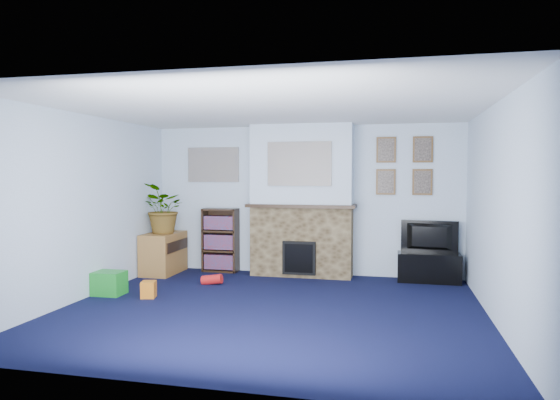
% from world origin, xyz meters
% --- Properties ---
extents(floor, '(5.00, 4.50, 0.01)m').
position_xyz_m(floor, '(0.00, 0.00, 0.00)').
color(floor, black).
rests_on(floor, ground).
extents(ceiling, '(5.00, 4.50, 0.01)m').
position_xyz_m(ceiling, '(0.00, 0.00, 2.40)').
color(ceiling, white).
rests_on(ceiling, wall_back).
extents(wall_back, '(5.00, 0.04, 2.40)m').
position_xyz_m(wall_back, '(0.00, 2.25, 1.20)').
color(wall_back, silver).
rests_on(wall_back, ground).
extents(wall_front, '(5.00, 0.04, 2.40)m').
position_xyz_m(wall_front, '(0.00, -2.25, 1.20)').
color(wall_front, silver).
rests_on(wall_front, ground).
extents(wall_left, '(0.04, 4.50, 2.40)m').
position_xyz_m(wall_left, '(-2.50, 0.00, 1.20)').
color(wall_left, silver).
rests_on(wall_left, ground).
extents(wall_right, '(0.04, 4.50, 2.40)m').
position_xyz_m(wall_right, '(2.50, 0.00, 1.20)').
color(wall_right, silver).
rests_on(wall_right, ground).
extents(chimney_breast, '(1.72, 0.50, 2.40)m').
position_xyz_m(chimney_breast, '(0.00, 2.05, 1.18)').
color(chimney_breast, brown).
rests_on(chimney_breast, ground).
extents(collage_main, '(1.00, 0.03, 0.68)m').
position_xyz_m(collage_main, '(0.00, 1.84, 1.78)').
color(collage_main, gray).
rests_on(collage_main, chimney_breast).
extents(collage_left, '(0.90, 0.03, 0.58)m').
position_xyz_m(collage_left, '(-1.55, 2.23, 1.78)').
color(collage_left, gray).
rests_on(collage_left, wall_back).
extents(portrait_tl, '(0.30, 0.03, 0.40)m').
position_xyz_m(portrait_tl, '(1.30, 2.23, 2.00)').
color(portrait_tl, brown).
rests_on(portrait_tl, wall_back).
extents(portrait_tr, '(0.30, 0.03, 0.40)m').
position_xyz_m(portrait_tr, '(1.85, 2.23, 2.00)').
color(portrait_tr, brown).
rests_on(portrait_tr, wall_back).
extents(portrait_bl, '(0.30, 0.03, 0.40)m').
position_xyz_m(portrait_bl, '(1.30, 2.23, 1.50)').
color(portrait_bl, brown).
rests_on(portrait_bl, wall_back).
extents(portrait_br, '(0.30, 0.03, 0.40)m').
position_xyz_m(portrait_br, '(1.85, 2.23, 1.50)').
color(portrait_br, brown).
rests_on(portrait_br, wall_back).
extents(tv_stand, '(0.92, 0.39, 0.43)m').
position_xyz_m(tv_stand, '(1.95, 2.03, 0.23)').
color(tv_stand, black).
rests_on(tv_stand, ground).
extents(television, '(0.85, 0.21, 0.48)m').
position_xyz_m(television, '(1.95, 2.05, 0.68)').
color(television, black).
rests_on(television, tv_stand).
extents(bookshelf, '(0.58, 0.28, 1.05)m').
position_xyz_m(bookshelf, '(-1.38, 2.11, 0.50)').
color(bookshelf, black).
rests_on(bookshelf, ground).
extents(sideboard, '(0.47, 0.85, 0.66)m').
position_xyz_m(sideboard, '(-2.24, 1.75, 0.35)').
color(sideboard, olive).
rests_on(sideboard, ground).
extents(potted_plant, '(0.96, 0.97, 0.81)m').
position_xyz_m(potted_plant, '(-2.19, 1.70, 1.07)').
color(potted_plant, '#26661E').
rests_on(potted_plant, sideboard).
extents(mantel_clock, '(0.10, 0.06, 0.15)m').
position_xyz_m(mantel_clock, '(0.01, 2.00, 1.22)').
color(mantel_clock, gold).
rests_on(mantel_clock, chimney_breast).
extents(mantel_candle, '(0.05, 0.05, 0.15)m').
position_xyz_m(mantel_candle, '(0.27, 2.00, 1.23)').
color(mantel_candle, '#B2BFC6').
rests_on(mantel_candle, chimney_breast).
extents(mantel_teddy, '(0.12, 0.12, 0.12)m').
position_xyz_m(mantel_teddy, '(-0.61, 2.00, 1.22)').
color(mantel_teddy, slate).
rests_on(mantel_teddy, chimney_breast).
extents(mantel_can, '(0.06, 0.06, 0.12)m').
position_xyz_m(mantel_can, '(0.63, 2.00, 1.21)').
color(mantel_can, orange).
rests_on(mantel_can, chimney_breast).
extents(green_crate, '(0.40, 0.32, 0.31)m').
position_xyz_m(green_crate, '(-2.30, 0.24, 0.14)').
color(green_crate, '#198C26').
rests_on(green_crate, ground).
extents(toy_ball, '(0.16, 0.16, 0.16)m').
position_xyz_m(toy_ball, '(-2.23, 0.26, 0.09)').
color(toy_ball, orange).
rests_on(toy_ball, ground).
extents(toy_block, '(0.21, 0.21, 0.22)m').
position_xyz_m(toy_block, '(-1.70, 0.21, 0.11)').
color(toy_block, orange).
rests_on(toy_block, ground).
extents(toy_tube, '(0.32, 0.14, 0.18)m').
position_xyz_m(toy_tube, '(-1.17, 1.14, 0.07)').
color(toy_tube, red).
rests_on(toy_tube, ground).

